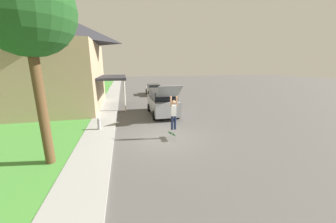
{
  "coord_description": "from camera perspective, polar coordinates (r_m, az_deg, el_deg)",
  "views": [
    {
      "loc": [
        -2.0,
        -9.83,
        4.0
      ],
      "look_at": [
        0.61,
        1.32,
        1.16
      ],
      "focal_mm": 20.0,
      "sensor_mm": 36.0,
      "label": 1
    }
  ],
  "objects": [
    {
      "name": "fire_hydrant",
      "position": [
        12.42,
        -20.28,
        -3.55
      ],
      "size": [
        0.2,
        0.2,
        0.73
      ],
      "color": "#99999E",
      "rests_on": "sidewalk"
    },
    {
      "name": "car_down_street",
      "position": [
        26.22,
        -4.43,
        6.62
      ],
      "size": [
        1.85,
        4.19,
        1.45
      ],
      "color": "silver",
      "rests_on": "ground_plane"
    },
    {
      "name": "lawn_tree_near",
      "position": [
        8.75,
        -37.35,
        23.49
      ],
      "size": [
        3.29,
        3.29,
        7.47
      ],
      "color": "brown",
      "rests_on": "lawn"
    },
    {
      "name": "sidewalk",
      "position": [
        16.39,
        -18.39,
        -0.73
      ],
      "size": [
        1.8,
        80.0,
        0.1
      ],
      "color": "#9E9E99",
      "rests_on": "ground_plane"
    },
    {
      "name": "ground_plane",
      "position": [
        10.8,
        -1.58,
        -7.81
      ],
      "size": [
        120.0,
        120.0,
        0.0
      ],
      "primitive_type": "plane",
      "color": "#54514F"
    },
    {
      "name": "skateboarder",
      "position": [
        10.2,
        1.75,
        -0.36
      ],
      "size": [
        0.41,
        0.22,
        1.87
      ],
      "color": "#192347",
      "rests_on": "ground_plane"
    },
    {
      "name": "suv_parked",
      "position": [
        15.32,
        -1.76,
        3.01
      ],
      "size": [
        2.04,
        5.2,
        2.71
      ],
      "color": "gray",
      "rests_on": "ground_plane"
    },
    {
      "name": "lawn",
      "position": [
        17.38,
        -32.96,
        -1.52
      ],
      "size": [
        10.0,
        80.0,
        0.08
      ],
      "color": "#478E38",
      "rests_on": "ground_plane"
    },
    {
      "name": "house",
      "position": [
        19.77,
        -33.03,
        13.49
      ],
      "size": [
        11.19,
        9.29,
        8.68
      ],
      "color": "tan",
      "rests_on": "lawn"
    },
    {
      "name": "skateboard",
      "position": [
        10.43,
        1.04,
        -6.74
      ],
      "size": [
        0.32,
        0.81,
        0.32
      ],
      "color": "#337F3D",
      "rests_on": "ground_plane"
    }
  ]
}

